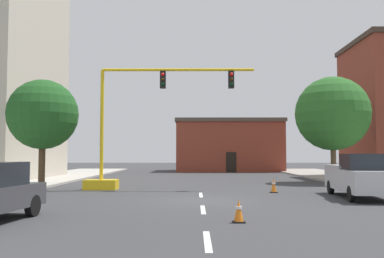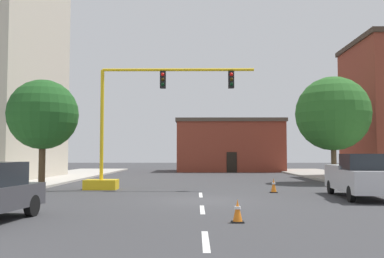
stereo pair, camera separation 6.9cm
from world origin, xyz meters
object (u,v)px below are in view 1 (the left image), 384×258
traffic_signal_gantry (124,149)px  pickup_truck_silver (361,176)px  traffic_cone_roadside_b (274,186)px  traffic_cone_roadside_a (239,211)px  tree_right_mid (333,114)px  tree_left_near (43,115)px

traffic_signal_gantry → pickup_truck_silver: bearing=-21.7°
traffic_signal_gantry → traffic_cone_roadside_b: size_ratio=12.78×
pickup_truck_silver → traffic_cone_roadside_b: pickup_truck_silver is taller
pickup_truck_silver → traffic_signal_gantry: bearing=158.3°
traffic_signal_gantry → traffic_cone_roadside_a: bearing=-65.4°
traffic_cone_roadside_b → tree_right_mid: bearing=53.6°
traffic_signal_gantry → traffic_cone_roadside_a: traffic_signal_gantry is taller
tree_right_mid → pickup_truck_silver: (-2.03, -10.09, -3.79)m
pickup_truck_silver → tree_left_near: bearing=165.1°
traffic_signal_gantry → tree_right_mid: size_ratio=1.29×
traffic_cone_roadside_a → traffic_cone_roadside_b: (2.78, 9.63, 0.04)m
traffic_signal_gantry → tree_right_mid: bearing=22.2°
tree_right_mid → traffic_cone_roadside_b: tree_right_mid is taller
tree_left_near → traffic_cone_roadside_a: bearing=-48.9°
pickup_truck_silver → traffic_cone_roadside_b: size_ratio=7.47×
tree_right_mid → traffic_cone_roadside_b: 10.20m
traffic_cone_roadside_a → traffic_cone_roadside_b: 10.03m
tree_right_mid → tree_left_near: 18.93m
traffic_signal_gantry → pickup_truck_silver: size_ratio=1.71×
tree_left_near → traffic_cone_roadside_b: (12.52, -1.55, -3.80)m
pickup_truck_silver → traffic_cone_roadside_b: 4.40m
traffic_cone_roadside_b → traffic_signal_gantry: bearing=166.8°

